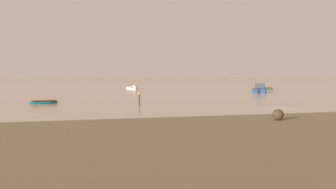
# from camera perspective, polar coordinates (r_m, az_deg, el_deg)

# --- Properties ---
(ground_plane) EXTENTS (800.00, 800.00, 0.00)m
(ground_plane) POSITION_cam_1_polar(r_m,az_deg,el_deg) (45.62, 14.17, -1.80)
(ground_plane) COLOR tan
(tidal_rock_near) EXTENTS (0.79, 0.79, 0.79)m
(tidal_rock_near) POSITION_cam_1_polar(r_m,az_deg,el_deg) (31.71, 14.04, -2.54)
(tidal_rock_near) COLOR #402F1E
(tidal_rock_near) RESTS_ON mudflat_shore
(rowboat_moored_0) EXTENTS (1.92, 4.05, 0.61)m
(rowboat_moored_0) POSITION_cam_1_polar(r_m,az_deg,el_deg) (103.37, 12.85, 0.77)
(rowboat_moored_0) COLOR #23602D
(rowboat_moored_0) RESTS_ON ground
(rowboat_moored_1) EXTENTS (3.73, 2.30, 0.56)m
(rowboat_moored_1) POSITION_cam_1_polar(r_m,az_deg,el_deg) (54.09, -15.78, -0.97)
(rowboat_moored_1) COLOR #197084
(rowboat_moored_1) RESTS_ON ground
(motorboat_moored_1) EXTENTS (2.02, 4.68, 1.56)m
(motorboat_moored_1) POSITION_cam_1_polar(r_m,az_deg,el_deg) (100.76, -4.53, 0.81)
(motorboat_moored_1) COLOR white
(motorboat_moored_1) RESTS_ON ground
(motorboat_moored_2) EXTENTS (5.51, 6.80, 2.52)m
(motorboat_moored_2) POSITION_cam_1_polar(r_m,az_deg,el_deg) (84.29, 11.78, 0.51)
(motorboat_moored_2) COLOR navy
(motorboat_moored_2) RESTS_ON ground
(mooring_post_right) EXTENTS (0.22, 0.22, 1.55)m
(mooring_post_right) POSITION_cam_1_polar(r_m,az_deg,el_deg) (48.38, -3.72, -0.67)
(mooring_post_right) COLOR #473323
(mooring_post_right) RESTS_ON ground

